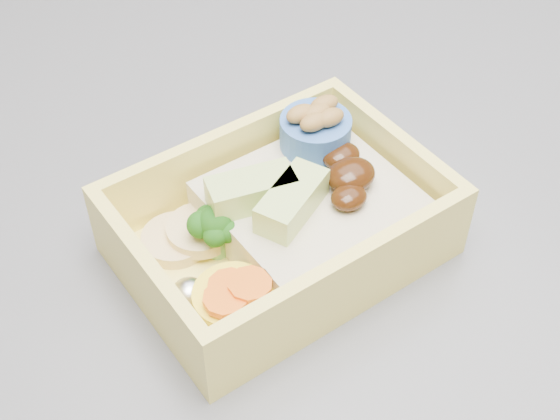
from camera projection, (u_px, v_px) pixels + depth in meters
bento_box at (286, 218)px, 0.47m from camera, size 0.19×0.14×0.07m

